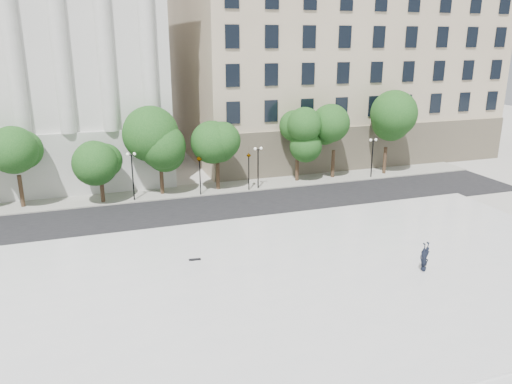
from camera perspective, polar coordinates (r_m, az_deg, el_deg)
ground at (r=27.56m, az=4.90°, el=-13.58°), size 160.00×160.00×0.00m
plaza at (r=29.87m, az=2.59°, el=-10.47°), size 44.00×22.00×0.45m
street at (r=43.16m, az=-4.65°, el=-1.98°), size 60.00×8.00×0.02m
far_sidewalk at (r=48.72m, az=-6.40°, el=0.26°), size 60.00×4.00×0.12m
building_west at (r=60.67m, az=-26.47°, el=14.23°), size 31.50×27.65×25.60m
building_east at (r=67.55m, az=7.65°, el=14.42°), size 36.00×26.15×23.00m
traffic_light_west at (r=46.10m, az=-6.49°, el=4.06°), size 0.90×1.95×4.27m
traffic_light_east at (r=47.30m, az=-0.84°, el=4.51°), size 0.95×1.98×4.28m
person_lying at (r=32.46m, az=18.60°, el=-8.13°), size 0.99×1.95×0.51m
skateboard at (r=32.54m, az=-7.01°, el=-7.66°), size 0.79×0.29×0.08m
street_trees at (r=47.08m, az=-7.31°, el=6.17°), size 44.53×4.67×8.01m
lamp_posts at (r=46.54m, az=-6.72°, el=3.14°), size 38.15×0.28×4.52m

